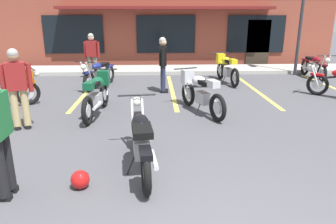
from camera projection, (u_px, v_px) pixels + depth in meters
name	position (u px, v px, depth m)	size (l,w,h in m)	color
ground_plane	(182.00, 133.00, 6.37)	(80.00, 80.00, 0.00)	#47474C
sidewalk_kerb	(167.00, 70.00, 13.45)	(22.00, 1.80, 0.14)	#A8A59E
brick_storefront_building	(164.00, 27.00, 17.04)	(15.89, 6.24, 3.41)	brown
painted_stall_lines	(172.00, 90.00, 10.04)	(10.81, 4.80, 0.01)	#DBCC4C
motorcycle_foreground_classic	(141.00, 141.00, 4.78)	(0.69, 2.11, 0.98)	black
motorcycle_black_cruiser	(1.00, 88.00, 7.93)	(1.91, 1.28, 0.98)	black
motorcycle_silver_naked	(226.00, 68.00, 11.08)	(0.71, 2.10, 0.98)	black
motorcycle_blue_standard	(99.00, 74.00, 10.31)	(0.97, 2.04, 0.98)	black
motorcycle_green_cafe_racer	(200.00, 91.00, 7.65)	(1.06, 2.01, 0.98)	black
motorcycle_orange_scrambler	(97.00, 92.00, 7.50)	(0.68, 2.11, 0.98)	black
motorcycle_cream_vintage	(314.00, 66.00, 11.79)	(0.66, 2.11, 0.98)	black
person_in_black_shirt	(92.00, 53.00, 11.57)	(0.61, 0.32, 1.68)	black
person_in_shorts_foreground	(17.00, 85.00, 6.33)	(0.60, 0.36, 1.68)	black
person_by_back_row	(163.00, 62.00, 9.51)	(0.29, 0.60, 1.68)	black
helmet_on_pavement	(80.00, 179.00, 4.31)	(0.26, 0.26, 0.26)	#B71414
traffic_cone	(30.00, 80.00, 10.26)	(0.34, 0.34, 0.53)	orange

